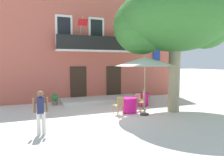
# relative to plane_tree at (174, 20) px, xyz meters

# --- Properties ---
(ground_plane) EXTENTS (120.00, 120.00, 0.00)m
(ground_plane) POSITION_rel_plane_tree_xyz_m (-3.04, 0.21, -4.72)
(ground_plane) COLOR silver
(building_facade) EXTENTS (13.00, 5.09, 7.50)m
(building_facade) POSITION_rel_plane_tree_xyz_m (-2.37, 7.19, -0.97)
(building_facade) COLOR #BC5B4C
(building_facade) RESTS_ON ground
(entrance_step_platform) EXTENTS (5.39, 2.17, 0.25)m
(entrance_step_platform) POSITION_rel_plane_tree_xyz_m (-2.37, 4.12, -4.60)
(entrance_step_platform) COLOR silver
(entrance_step_platform) RESTS_ON ground
(plane_tree) EXTENTS (5.91, 5.19, 6.58)m
(plane_tree) POSITION_rel_plane_tree_xyz_m (0.00, 0.00, 0.00)
(plane_tree) COLOR gray
(plane_tree) RESTS_ON ground
(cafe_table_near_tree) EXTENTS (0.86, 0.86, 0.76)m
(cafe_table_near_tree) POSITION_rel_plane_tree_xyz_m (-2.21, 0.54, -4.33)
(cafe_table_near_tree) COLOR #DB1984
(cafe_table_near_tree) RESTS_ON ground
(cafe_chair_near_tree_0) EXTENTS (0.49, 0.49, 0.91)m
(cafe_chair_near_tree_0) POSITION_rel_plane_tree_xyz_m (-1.50, 0.80, -4.19)
(cafe_chair_near_tree_0) COLOR tan
(cafe_chair_near_tree_0) RESTS_ON ground
(cafe_chair_near_tree_1) EXTENTS (0.48, 0.48, 0.91)m
(cafe_chair_near_tree_1) POSITION_rel_plane_tree_xyz_m (-2.92, 0.29, -4.19)
(cafe_chair_near_tree_1) COLOR tan
(cafe_chair_near_tree_1) RESTS_ON ground
(cafe_table_middle) EXTENTS (0.86, 0.86, 0.76)m
(cafe_table_middle) POSITION_rel_plane_tree_xyz_m (-0.64, 1.92, -4.33)
(cafe_table_middle) COLOR #DB1984
(cafe_table_middle) RESTS_ON ground
(cafe_chair_middle_0) EXTENTS (0.56, 0.56, 0.91)m
(cafe_chair_middle_0) POSITION_rel_plane_tree_xyz_m (-1.05, 1.29, -4.19)
(cafe_chair_middle_0) COLOR tan
(cafe_chair_middle_0) RESTS_ON ground
(cafe_chair_middle_1) EXTENTS (0.56, 0.56, 0.91)m
(cafe_chair_middle_1) POSITION_rel_plane_tree_xyz_m (-0.10, 2.45, -4.19)
(cafe_chair_middle_1) COLOR tan
(cafe_chair_middle_1) RESTS_ON ground
(cafe_umbrella) EXTENTS (2.90, 2.90, 2.85)m
(cafe_umbrella) POSITION_rel_plane_tree_xyz_m (-1.77, -0.19, -2.11)
(cafe_umbrella) COLOR #997A56
(cafe_umbrella) RESTS_ON ground
(ground_planter_left) EXTENTS (0.42, 0.42, 0.71)m
(ground_planter_left) POSITION_rel_plane_tree_xyz_m (-5.42, 4.10, -4.33)
(ground_planter_left) COLOR slate
(ground_planter_left) RESTS_ON ground
(ground_planter_right) EXTENTS (0.41, 0.41, 0.64)m
(ground_planter_right) POSITION_rel_plane_tree_xyz_m (0.67, 3.97, -4.37)
(ground_planter_right) COLOR #47423D
(ground_planter_right) RESTS_ON ground
(pedestrian_near_entrance) EXTENTS (0.53, 0.37, 1.59)m
(pedestrian_near_entrance) POSITION_rel_plane_tree_xyz_m (-6.73, -1.36, -3.83)
(pedestrian_near_entrance) COLOR silver
(pedestrian_near_entrance) RESTS_ON ground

